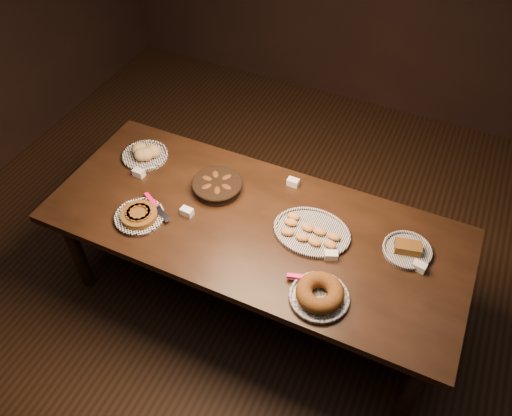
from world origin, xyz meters
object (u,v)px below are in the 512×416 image
at_px(madeleine_platter, 311,232).
at_px(bundt_cake_plate, 320,294).
at_px(buffet_table, 254,231).
at_px(apple_tart_plate, 140,216).

distance_m(madeleine_platter, bundt_cake_plate, 0.42).
height_order(buffet_table, madeleine_platter, madeleine_platter).
bearing_deg(madeleine_platter, buffet_table, 180.00).
bearing_deg(bundt_cake_plate, madeleine_platter, 104.61).
bearing_deg(apple_tart_plate, madeleine_platter, 34.21).
height_order(apple_tart_plate, madeleine_platter, apple_tart_plate).
xyz_separation_m(buffet_table, apple_tart_plate, (-0.61, -0.24, 0.09)).
bearing_deg(madeleine_platter, apple_tart_plate, -172.32).
relative_size(buffet_table, madeleine_platter, 5.55).
xyz_separation_m(buffet_table, madeleine_platter, (0.32, 0.06, 0.09)).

